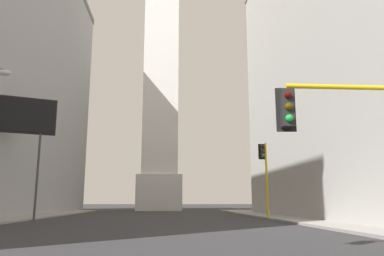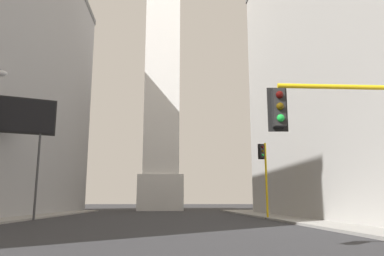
{
  "view_description": "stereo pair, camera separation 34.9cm",
  "coord_description": "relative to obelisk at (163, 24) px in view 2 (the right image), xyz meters",
  "views": [
    {
      "loc": [
        1.02,
        -2.19,
        1.43
      ],
      "look_at": [
        3.56,
        34.37,
        8.63
      ],
      "focal_mm": 35.0,
      "sensor_mm": 36.0,
      "label": 1
    },
    {
      "loc": [
        1.36,
        -2.21,
        1.43
      ],
      "look_at": [
        3.56,
        34.37,
        8.63
      ],
      "focal_mm": 35.0,
      "sensor_mm": 36.0,
      "label": 2
    }
  ],
  "objects": [
    {
      "name": "obelisk",
      "position": [
        0.0,
        0.0,
        0.0
      ],
      "size": [
        7.1,
        7.1,
        66.77
      ],
      "color": "silver",
      "rests_on": "ground_plane"
    },
    {
      "name": "sidewalk_right",
      "position": [
        11.79,
        -37.61,
        -31.95
      ],
      "size": [
        5.0,
        70.52,
        0.15
      ],
      "primitive_type": "cube",
      "color": "gray",
      "rests_on": "ground_plane"
    },
    {
      "name": "traffic_light_mid_right",
      "position": [
        9.31,
        -29.98,
        -27.89
      ],
      "size": [
        0.8,
        0.52,
        6.29
      ],
      "color": "yellow",
      "rests_on": "ground_plane"
    },
    {
      "name": "traffic_light_near_right",
      "position": [
        7.38,
        -50.69,
        -28.33
      ],
      "size": [
        5.11,
        0.52,
        4.85
      ],
      "color": "yellow",
      "rests_on": "ground_plane"
    },
    {
      "name": "billboard_sign",
      "position": [
        -11.21,
        -31.54,
        -24.18
      ],
      "size": [
        6.46,
        2.53,
        9.61
      ],
      "color": "#3F3F42",
      "rests_on": "ground_plane"
    }
  ]
}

